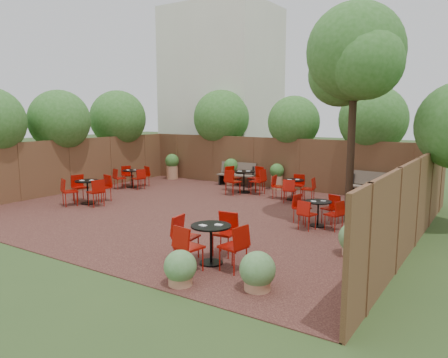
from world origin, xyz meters
The scene contains 13 objects.
ground centered at (0.00, 0.00, 0.00)m, with size 80.00×80.00×0.00m, color #354F23.
courtyard_paving centered at (0.00, 0.00, 0.01)m, with size 12.00×10.00×0.02m, color #351915.
fence_back centered at (0.00, 5.00, 1.00)m, with size 12.00×0.08×2.00m, color #4D2E1C.
fence_left centered at (-6.00, 0.00, 1.00)m, with size 0.08×10.00×2.00m, color #4D2E1C.
fence_right centered at (6.00, 0.00, 1.00)m, with size 0.08×10.00×2.00m, color #4D2E1C.
neighbour_building centered at (-4.50, 8.00, 4.00)m, with size 5.00×4.00×8.00m, color silver.
overhang_foliage centered at (-1.94, 2.91, 2.70)m, with size 15.54×10.66×2.45m.
courtyard_tree centered at (4.11, 1.23, 4.34)m, with size 2.70×2.60×5.77m.
park_bench_left centered at (-1.53, 4.63, 0.51)m, with size 1.58×0.67×0.95m.
park_bench_right centered at (3.91, 4.63, 0.52)m, with size 1.60×0.62×0.97m.
bistro_tables centered at (-0.22, 0.60, 0.46)m, with size 9.82×8.54×0.93m.
planters centered at (-0.88, 3.79, 0.59)m, with size 10.47×4.65×1.13m.
low_shrubs centered at (4.25, -3.19, 0.34)m, with size 2.66×3.82×0.71m.
Camera 1 is at (7.55, -10.15, 2.99)m, focal length 34.39 mm.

